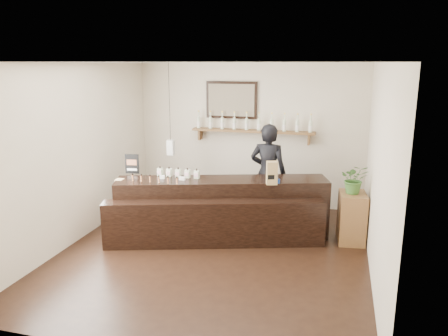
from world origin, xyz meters
TOP-DOWN VIEW (x-y plane):
  - ground at (0.00, 0.00)m, footprint 5.00×5.00m
  - room_shell at (0.00, 0.00)m, footprint 5.00×5.00m
  - back_wall_decor at (-0.16, 2.37)m, footprint 2.66×0.96m
  - counter at (-0.07, 0.57)m, footprint 3.45×1.89m
  - promo_sign at (-1.64, 0.67)m, footprint 0.24×0.05m
  - paper_bag at (0.76, 0.61)m, footprint 0.19×0.17m
  - tape_dispenser at (0.80, 0.69)m, footprint 0.14×0.06m
  - side_cabinet at (2.00, 0.96)m, footprint 0.46×0.59m
  - potted_plant at (2.00, 0.96)m, footprint 0.45×0.40m
  - shopkeeper at (0.55, 1.55)m, footprint 0.77×0.54m

SIDE VIEW (x-z plane):
  - ground at x=0.00m, z-range 0.00..0.00m
  - side_cabinet at x=2.00m, z-range 0.00..0.80m
  - counter at x=-0.07m, z-range -0.11..1.01m
  - shopkeeper at x=0.55m, z-range 0.00..2.00m
  - tape_dispenser at x=0.80m, z-range 0.94..1.06m
  - potted_plant at x=2.00m, z-range 0.80..1.27m
  - promo_sign at x=-1.64m, z-range 0.96..1.29m
  - paper_bag at x=0.76m, z-range 0.96..1.32m
  - room_shell at x=0.00m, z-range -0.80..4.20m
  - back_wall_decor at x=-0.16m, z-range 0.91..2.60m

